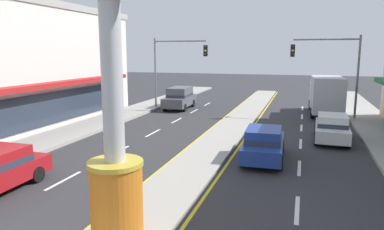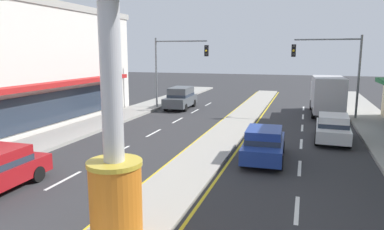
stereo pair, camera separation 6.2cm
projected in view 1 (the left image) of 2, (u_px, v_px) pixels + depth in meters
name	position (u px, v px, depth m)	size (l,w,h in m)	color
median_strip	(222.00, 137.00, 21.08)	(2.24, 52.00, 0.14)	#A39E93
sidewalk_left	(68.00, 133.00, 21.87)	(2.86, 60.00, 0.18)	#9E9B93
lane_markings	(217.00, 143.00, 19.81)	(8.98, 52.00, 0.01)	silver
district_sign	(113.00, 99.00, 8.70)	(7.12, 1.40, 7.73)	orange
traffic_light_left_side	(174.00, 61.00, 30.81)	(4.86, 0.46, 6.20)	slate
traffic_light_right_side	(333.00, 62.00, 26.26)	(4.86, 0.46, 6.20)	slate
sedan_far_right_lane	(332.00, 127.00, 20.24)	(1.95, 4.36, 1.53)	white
suv_near_left_lane	(180.00, 98.00, 31.90)	(2.10, 4.67, 1.90)	#4C5156
box_truck_mid_left_lane	(326.00, 94.00, 28.30)	(2.39, 6.96, 3.12)	white
sedan_far_left_oncoming	(264.00, 143.00, 16.70)	(1.96, 4.36, 1.53)	navy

